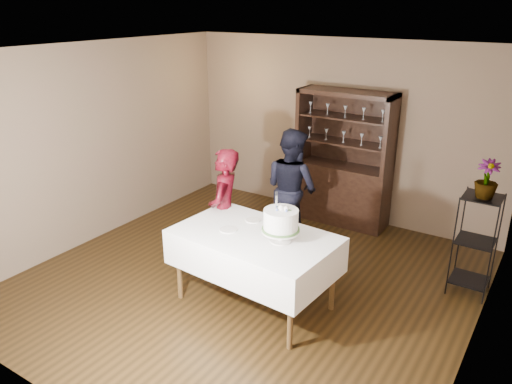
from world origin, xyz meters
TOP-DOWN VIEW (x-y plane):
  - floor at (0.00, 0.00)m, footprint 5.00×5.00m
  - ceiling at (0.00, 0.00)m, footprint 5.00×5.00m
  - back_wall at (0.00, 2.50)m, footprint 5.00×0.02m
  - wall_left at (-2.50, 0.00)m, footprint 0.02×5.00m
  - wall_right at (2.50, 0.00)m, footprint 0.02×5.00m
  - china_hutch at (0.20, 2.25)m, footprint 1.40×0.48m
  - plant_etagere at (2.28, 1.20)m, footprint 0.42×0.42m
  - cake_table at (0.33, -0.37)m, footprint 1.78×1.17m
  - woman at (-0.40, 0.08)m, footprint 0.56×0.67m
  - man at (-0.07, 1.16)m, footprint 0.94×0.83m
  - cake at (0.65, -0.36)m, footprint 0.47×0.47m
  - plate_near at (0.04, -0.44)m, footprint 0.25×0.25m
  - plate_far at (0.13, -0.09)m, footprint 0.19×0.19m
  - potted_plant at (2.29, 1.17)m, footprint 0.28×0.28m

SIDE VIEW (x-z plane):
  - floor at x=0.00m, z-range 0.00..0.00m
  - plant_etagere at x=2.28m, z-range 0.05..1.25m
  - cake_table at x=0.33m, z-range 0.23..1.08m
  - china_hutch at x=0.20m, z-range -0.34..1.66m
  - woman at x=-0.40m, z-range 0.00..1.58m
  - man at x=-0.07m, z-range 0.00..1.64m
  - plate_near at x=0.04m, z-range 0.86..0.87m
  - plate_far at x=0.13m, z-range 0.86..0.87m
  - cake at x=0.65m, z-range 0.80..1.35m
  - back_wall at x=0.00m, z-range 0.00..2.70m
  - wall_left at x=-2.50m, z-range 0.00..2.70m
  - wall_right at x=2.50m, z-range 0.00..2.70m
  - potted_plant at x=2.29m, z-range 1.19..1.61m
  - ceiling at x=0.00m, z-range 2.70..2.70m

